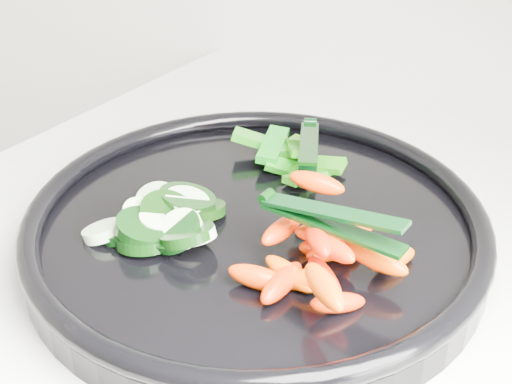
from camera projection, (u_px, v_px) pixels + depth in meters
The scene contains 6 objects.
veggie_tray at pixel (256, 228), 0.58m from camera, with size 0.48×0.48×0.04m.
cucumber_pile at pixel (164, 218), 0.57m from camera, with size 0.12×0.12×0.04m.
carrot_pile at pixel (322, 255), 0.51m from camera, with size 0.13×0.15×0.05m.
pepper_pile at pixel (291, 155), 0.66m from camera, with size 0.11×0.10×0.04m.
tong_carrot at pixel (327, 218), 0.49m from camera, with size 0.11×0.02×0.02m.
tong_pepper at pixel (309, 146), 0.63m from camera, with size 0.07×0.11×0.02m.
Camera 1 is at (-0.42, 1.26, 1.28)m, focal length 50.00 mm.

